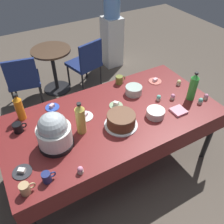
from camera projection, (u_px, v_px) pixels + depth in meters
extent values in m
plane|color=brown|center=(112.00, 162.00, 2.90)|extent=(9.00, 9.00, 0.00)
cube|color=maroon|center=(112.00, 117.00, 2.42)|extent=(2.20, 1.10, 0.04)
cylinder|color=black|center=(209.00, 136.00, 2.74)|extent=(0.06, 0.06, 0.71)
cylinder|color=black|center=(9.00, 149.00, 2.59)|extent=(0.06, 0.06, 0.71)
cylinder|color=black|center=(159.00, 93.00, 3.36)|extent=(0.06, 0.06, 0.71)
cube|color=maroon|center=(142.00, 162.00, 2.13)|extent=(2.20, 0.01, 0.18)
cube|color=maroon|center=(89.00, 97.00, 2.85)|extent=(2.20, 0.01, 0.18)
cylinder|color=silver|center=(121.00, 125.00, 2.30)|extent=(0.32, 0.32, 0.01)
cylinder|color=brown|center=(121.00, 120.00, 2.26)|extent=(0.27, 0.27, 0.11)
cylinder|color=brown|center=(121.00, 115.00, 2.22)|extent=(0.27, 0.27, 0.01)
cylinder|color=black|center=(57.00, 143.00, 2.10)|extent=(0.31, 0.31, 0.04)
cylinder|color=white|center=(55.00, 135.00, 2.04)|extent=(0.30, 0.30, 0.16)
sphere|color=#B2BCC1|center=(53.00, 127.00, 1.97)|extent=(0.25, 0.25, 0.25)
cylinder|color=#B2C6BC|center=(134.00, 90.00, 2.66)|extent=(0.19, 0.19, 0.09)
cylinder|color=silver|center=(155.00, 113.00, 2.38)|extent=(0.18, 0.18, 0.08)
cylinder|color=#2D4CB2|center=(52.00, 107.00, 2.50)|extent=(0.15, 0.15, 0.01)
cube|color=beige|center=(52.00, 106.00, 2.49)|extent=(0.06, 0.06, 0.03)
cylinder|color=#8CA87F|center=(116.00, 106.00, 2.52)|extent=(0.15, 0.15, 0.01)
cube|color=white|center=(116.00, 104.00, 2.51)|extent=(0.06, 0.06, 0.04)
cylinder|color=#2D2D33|center=(22.00, 172.00, 1.90)|extent=(0.16, 0.16, 0.01)
cube|color=white|center=(22.00, 170.00, 1.88)|extent=(0.07, 0.06, 0.03)
cylinder|color=#E07266|center=(155.00, 81.00, 2.87)|extent=(0.15, 0.15, 0.01)
cube|color=beige|center=(155.00, 80.00, 2.86)|extent=(0.06, 0.05, 0.03)
cylinder|color=white|center=(85.00, 116.00, 2.39)|extent=(0.17, 0.17, 0.01)
cube|color=beige|center=(85.00, 115.00, 2.38)|extent=(0.07, 0.07, 0.03)
cylinder|color=beige|center=(173.00, 98.00, 2.60)|extent=(0.05, 0.05, 0.03)
sphere|color=pink|center=(173.00, 96.00, 2.59)|extent=(0.05, 0.05, 0.05)
cylinder|color=beige|center=(179.00, 84.00, 2.81)|extent=(0.05, 0.05, 0.03)
sphere|color=beige|center=(179.00, 82.00, 2.79)|extent=(0.05, 0.05, 0.05)
cylinder|color=beige|center=(81.00, 171.00, 1.89)|extent=(0.05, 0.05, 0.03)
sphere|color=pink|center=(80.00, 169.00, 1.87)|extent=(0.05, 0.05, 0.05)
cylinder|color=beige|center=(158.00, 99.00, 2.59)|extent=(0.05, 0.05, 0.03)
sphere|color=#6BC6B2|center=(159.00, 97.00, 2.57)|extent=(0.05, 0.05, 0.05)
cylinder|color=beige|center=(200.00, 102.00, 2.55)|extent=(0.05, 0.05, 0.03)
sphere|color=#6BC6B2|center=(201.00, 100.00, 2.53)|extent=(0.05, 0.05, 0.05)
cylinder|color=beige|center=(206.00, 98.00, 2.60)|extent=(0.05, 0.05, 0.03)
sphere|color=pink|center=(206.00, 96.00, 2.59)|extent=(0.05, 0.05, 0.05)
cylinder|color=gold|center=(81.00, 121.00, 2.16)|extent=(0.09, 0.09, 0.27)
cone|color=gold|center=(79.00, 107.00, 2.05)|extent=(0.08, 0.08, 0.05)
cylinder|color=black|center=(79.00, 104.00, 2.03)|extent=(0.04, 0.04, 0.02)
cylinder|color=orange|center=(20.00, 109.00, 2.31)|extent=(0.08, 0.08, 0.23)
cone|color=orange|center=(16.00, 98.00, 2.22)|extent=(0.07, 0.07, 0.05)
cylinder|color=black|center=(15.00, 95.00, 2.19)|extent=(0.04, 0.04, 0.02)
cylinder|color=green|center=(193.00, 89.00, 2.54)|extent=(0.09, 0.09, 0.26)
cone|color=green|center=(196.00, 76.00, 2.43)|extent=(0.08, 0.08, 0.05)
cylinder|color=black|center=(197.00, 73.00, 2.41)|extent=(0.04, 0.04, 0.02)
cylinder|color=olive|center=(119.00, 80.00, 2.81)|extent=(0.09, 0.09, 0.10)
torus|color=olive|center=(123.00, 78.00, 2.83)|extent=(0.06, 0.01, 0.06)
cylinder|color=navy|center=(47.00, 177.00, 1.81)|extent=(0.07, 0.07, 0.09)
torus|color=navy|center=(52.00, 174.00, 1.83)|extent=(0.06, 0.01, 0.06)
cylinder|color=tan|center=(25.00, 189.00, 1.73)|extent=(0.08, 0.08, 0.10)
torus|color=tan|center=(32.00, 186.00, 1.75)|extent=(0.06, 0.01, 0.06)
cylinder|color=black|center=(18.00, 128.00, 2.21)|extent=(0.09, 0.09, 0.09)
torus|color=black|center=(24.00, 125.00, 2.23)|extent=(0.06, 0.01, 0.06)
cube|color=pink|center=(179.00, 111.00, 2.45)|extent=(0.14, 0.14, 0.02)
cube|color=navy|center=(24.00, 80.00, 3.49)|extent=(0.52, 0.52, 0.05)
cube|color=navy|center=(21.00, 74.00, 3.20)|extent=(0.42, 0.12, 0.40)
cylinder|color=black|center=(39.00, 83.00, 3.82)|extent=(0.04, 0.04, 0.40)
cylinder|color=black|center=(14.00, 88.00, 3.72)|extent=(0.04, 0.04, 0.40)
cylinder|color=black|center=(42.00, 97.00, 3.54)|extent=(0.04, 0.04, 0.40)
cylinder|color=black|center=(15.00, 102.00, 3.45)|extent=(0.04, 0.04, 0.40)
cube|color=navy|center=(84.00, 64.00, 3.84)|extent=(0.54, 0.54, 0.05)
cube|color=navy|center=(91.00, 55.00, 3.58)|extent=(0.41, 0.14, 0.40)
cylinder|color=black|center=(86.00, 67.00, 4.19)|extent=(0.04, 0.04, 0.40)
cylinder|color=black|center=(69.00, 76.00, 3.99)|extent=(0.04, 0.04, 0.40)
cylinder|color=black|center=(101.00, 76.00, 3.99)|extent=(0.04, 0.04, 0.40)
cylinder|color=black|center=(83.00, 85.00, 3.79)|extent=(0.04, 0.04, 0.40)
cylinder|color=#473323|center=(51.00, 50.00, 3.59)|extent=(0.60, 0.60, 0.03)
cylinder|color=black|center=(54.00, 71.00, 3.82)|extent=(0.06, 0.06, 0.67)
cylinder|color=black|center=(58.00, 88.00, 4.04)|extent=(0.44, 0.44, 0.02)
cube|color=silver|center=(112.00, 42.00, 4.39)|extent=(0.32, 0.32, 0.90)
cylinder|color=#6699D8|center=(112.00, 7.00, 3.99)|extent=(0.28, 0.28, 0.34)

